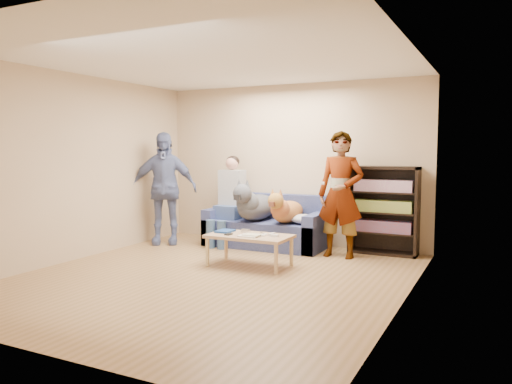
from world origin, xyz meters
The scene contains 27 objects.
ground centered at (0.00, 0.00, 0.00)m, with size 5.00×5.00×0.00m, color olive.
ceiling centered at (0.00, 0.00, 2.60)m, with size 5.00×5.00×0.00m, color white.
wall_back centered at (0.00, 2.50, 1.30)m, with size 4.50×4.50×0.00m, color tan.
wall_front centered at (0.00, -2.50, 1.30)m, with size 4.50×4.50×0.00m, color tan.
wall_left centered at (-2.25, 0.00, 1.30)m, with size 5.00×5.00×0.00m, color tan.
wall_right centered at (2.25, 0.00, 1.30)m, with size 5.00×5.00×0.00m, color tan.
blanket centered at (0.44, 1.94, 0.50)m, with size 0.41×0.35×0.14m, color #B5B4BA.
person_standing_right centered at (1.04, 1.83, 0.91)m, with size 0.66×0.43×1.81m, color gray.
person_standing_left centered at (-1.85, 1.53, 0.91)m, with size 1.07×0.45×1.83m, color #6774A6.
held_controller centered at (0.84, 1.63, 1.07)m, with size 0.04×0.12×0.03m, color white.
notebook_blue centered at (-0.27, 0.80, 0.43)m, with size 0.20×0.26×0.03m, color navy.
papers centered at (0.18, 0.65, 0.43)m, with size 0.26×0.20×0.01m, color silver.
magazine centered at (0.21, 0.67, 0.44)m, with size 0.22×0.17×0.01m, color beige.
camera_silver centered at (0.01, 0.87, 0.45)m, with size 0.11×0.06×0.05m, color silver.
controller_a centered at (0.41, 0.85, 0.43)m, with size 0.04×0.13×0.03m, color silver.
controller_b centered at (0.49, 0.77, 0.43)m, with size 0.09×0.06×0.03m, color white.
headphone_cup_a centered at (0.33, 0.73, 0.43)m, with size 0.07×0.07×0.02m, color white.
headphone_cup_b centered at (0.33, 0.81, 0.43)m, with size 0.07×0.07×0.02m, color white.
pen_orange centered at (0.11, 0.59, 0.42)m, with size 0.01×0.01×0.14m, color orange.
pen_black centered at (0.25, 0.93, 0.42)m, with size 0.01×0.01×0.14m, color black.
wallet centered at (-0.12, 0.63, 0.43)m, with size 0.07×0.12×0.01m, color black.
sofa centered at (-0.25, 2.10, 0.28)m, with size 1.90×0.85×0.82m.
person_seated centered at (-0.87, 1.97, 0.77)m, with size 0.40×0.73×1.47m.
dog_gray centered at (-0.39, 1.91, 0.67)m, with size 0.47×1.28×0.69m.
dog_tan centered at (0.16, 1.89, 0.62)m, with size 0.39×1.15×0.56m.
coffee_table centered at (0.13, 0.75, 0.37)m, with size 1.10×0.60×0.42m.
bookshelf centered at (1.55, 2.33, 0.68)m, with size 1.00×0.34×1.30m.
Camera 1 is at (3.11, -5.07, 1.56)m, focal length 35.00 mm.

